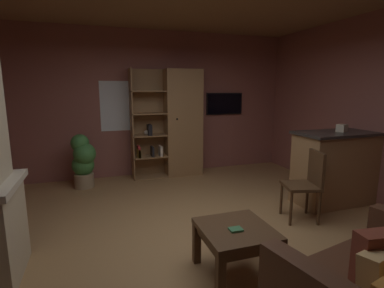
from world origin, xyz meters
name	(u,v)px	position (x,y,z in m)	size (l,w,h in m)	color
floor	(203,241)	(0.00, 0.00, -0.01)	(5.64, 5.80, 0.02)	#A37A4C
wall_back	(151,104)	(0.00, 2.93, 1.41)	(5.76, 0.06, 2.81)	#8E544C
window_pane_back	(122,106)	(-0.58, 2.90, 1.38)	(0.79, 0.01, 0.94)	white
bookshelf_cabinet	(178,124)	(0.48, 2.66, 1.02)	(1.37, 0.41, 2.07)	#997047
kitchen_bar_counter	(340,167)	(2.37, 0.46, 0.54)	(1.40, 0.65, 1.08)	#997047
tissue_box	(342,128)	(2.33, 0.45, 1.14)	(0.12, 0.12, 0.11)	#BFB299
coffee_table	(236,237)	(0.06, -0.67, 0.37)	(0.64, 0.66, 0.46)	#4C331E
table_book_0	(236,229)	(0.03, -0.72, 0.47)	(0.12, 0.09, 0.02)	#387247
dining_chair	(307,181)	(1.48, 0.10, 0.53)	(0.52, 0.52, 0.92)	#4C331E
potted_floor_plant	(83,160)	(-1.31, 2.40, 0.49)	(0.42, 0.44, 0.94)	#9E896B
wall_mounted_tv	(224,104)	(1.56, 2.87, 1.39)	(0.80, 0.06, 0.45)	black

